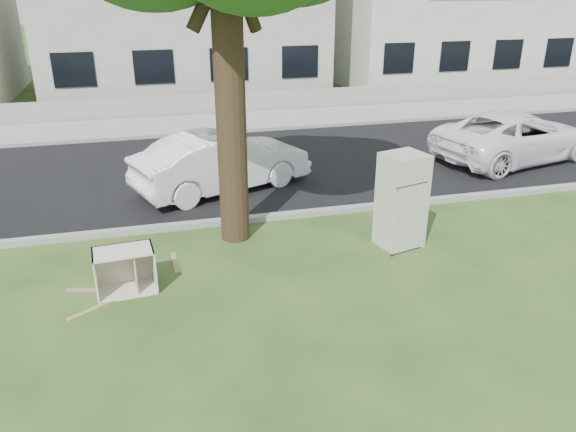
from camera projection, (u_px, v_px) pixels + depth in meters
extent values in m
plane|color=#294619|center=(278.00, 279.00, 9.24)|extent=(120.00, 120.00, 0.00)
cube|color=black|center=(224.00, 169.00, 14.58)|extent=(120.00, 7.00, 0.01)
cube|color=gray|center=(250.00, 222.00, 11.42)|extent=(120.00, 0.18, 0.12)
cube|color=gray|center=(207.00, 135.00, 17.75)|extent=(120.00, 0.18, 0.12)
cube|color=gray|center=(202.00, 124.00, 19.04)|extent=(120.00, 2.80, 0.01)
cube|color=gray|center=(197.00, 104.00, 20.33)|extent=(120.00, 0.15, 0.70)
cylinder|color=black|center=(230.00, 101.00, 9.73)|extent=(0.54, 0.54, 5.20)
cube|color=beige|center=(179.00, 3.00, 23.42)|extent=(11.00, 8.00, 7.20)
cube|color=silver|center=(439.00, 7.00, 26.30)|extent=(10.00, 8.00, 6.60)
cube|color=silver|center=(402.00, 201.00, 10.11)|extent=(0.87, 0.83, 1.75)
cube|color=beige|center=(125.00, 271.00, 8.77)|extent=(0.96, 0.64, 0.71)
cube|color=#9C824B|center=(99.00, 306.00, 8.47)|extent=(0.91, 0.63, 0.02)
cube|color=#96684E|center=(94.00, 290.00, 8.90)|extent=(0.85, 0.30, 0.02)
cube|color=#9E8B57|center=(175.00, 262.00, 9.76)|extent=(0.12, 0.77, 0.02)
imported|color=white|center=(222.00, 162.00, 12.91)|extent=(4.36, 2.82, 1.36)
imported|color=white|center=(517.00, 136.00, 15.06)|extent=(5.10, 3.21, 1.31)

